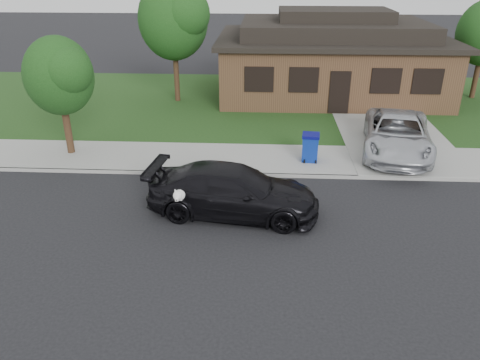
{
  "coord_description": "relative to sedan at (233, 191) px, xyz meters",
  "views": [
    {
      "loc": [
        0.29,
        -12.06,
        7.22
      ],
      "look_at": [
        -0.4,
        0.84,
        1.1
      ],
      "focal_mm": 35.0,
      "sensor_mm": 36.0,
      "label": 1
    }
  ],
  "objects": [
    {
      "name": "driveway",
      "position": [
        6.61,
        9.26,
        -0.7
      ],
      "size": [
        4.5,
        13.0,
        0.14
      ],
      "primitive_type": "cube",
      "color": "gray",
      "rests_on": "ground"
    },
    {
      "name": "ground",
      "position": [
        0.61,
        -0.74,
        -0.77
      ],
      "size": [
        120.0,
        120.0,
        0.0
      ],
      "primitive_type": "plane",
      "color": "black",
      "rests_on": "ground"
    },
    {
      "name": "lawn",
      "position": [
        0.61,
        12.26,
        -0.7
      ],
      "size": [
        60.0,
        13.0,
        0.13
      ],
      "primitive_type": "cube",
      "color": "#193814",
      "rests_on": "ground"
    },
    {
      "name": "sidewalk",
      "position": [
        0.61,
        4.26,
        -0.71
      ],
      "size": [
        60.0,
        3.0,
        0.12
      ],
      "primitive_type": "cube",
      "color": "gray",
      "rests_on": "ground"
    },
    {
      "name": "house",
      "position": [
        4.61,
        14.26,
        1.37
      ],
      "size": [
        12.6,
        8.6,
        4.65
      ],
      "color": "#422B1C",
      "rests_on": "ground"
    },
    {
      "name": "minivan",
      "position": [
        6.22,
        5.11,
        0.14
      ],
      "size": [
        3.57,
        5.89,
        1.53
      ],
      "primitive_type": "imported",
      "rotation": [
        0.0,
        0.0,
        -0.2
      ],
      "color": "silver",
      "rests_on": "driveway"
    },
    {
      "name": "sedan",
      "position": [
        0.0,
        0.0,
        0.0
      ],
      "size": [
        5.5,
        2.79,
        1.53
      ],
      "rotation": [
        0.0,
        0.0,
        1.45
      ],
      "color": "black",
      "rests_on": "ground"
    },
    {
      "name": "tree_0",
      "position": [
        -3.73,
        12.14,
        3.71
      ],
      "size": [
        3.78,
        3.6,
        6.34
      ],
      "color": "#332114",
      "rests_on": "ground"
    },
    {
      "name": "recycling_bin",
      "position": [
        2.7,
        4.11,
        -0.1
      ],
      "size": [
        0.71,
        0.73,
        1.08
      ],
      "rotation": [
        0.0,
        0.0,
        -0.11
      ],
      "color": "navy",
      "rests_on": "sidewalk"
    },
    {
      "name": "curb",
      "position": [
        0.61,
        2.76,
        -0.71
      ],
      "size": [
        60.0,
        0.12,
        0.12
      ],
      "primitive_type": "cube",
      "color": "gray",
      "rests_on": "ground"
    },
    {
      "name": "tree_2",
      "position": [
        -6.78,
        4.37,
        2.5
      ],
      "size": [
        2.73,
        2.6,
        4.59
      ],
      "color": "#332114",
      "rests_on": "ground"
    }
  ]
}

